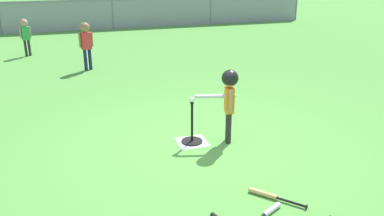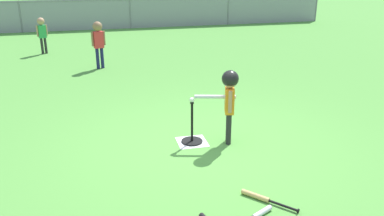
{
  "view_description": "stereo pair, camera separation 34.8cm",
  "coord_description": "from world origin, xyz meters",
  "px_view_note": "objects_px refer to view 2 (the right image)",
  "views": [
    {
      "loc": [
        -1.78,
        -5.12,
        2.63
      ],
      "look_at": [
        -0.13,
        0.19,
        0.55
      ],
      "focal_mm": 37.92,
      "sensor_mm": 36.0,
      "label": 1
    },
    {
      "loc": [
        -1.45,
        -5.22,
        2.63
      ],
      "look_at": [
        -0.13,
        0.19,
        0.55
      ],
      "focal_mm": 37.92,
      "sensor_mm": 36.0,
      "label": 2
    }
  ],
  "objects_px": {
    "spare_bat_wood": "(261,198)",
    "spare_bat_silver": "(258,215)",
    "batter_child": "(229,92)",
    "baseball_on_tee": "(192,100)",
    "fielder_near_right": "(98,39)",
    "fielder_deep_center": "(42,31)",
    "batting_tee": "(192,136)"
  },
  "relations": [
    {
      "from": "spare_bat_silver",
      "to": "spare_bat_wood",
      "type": "relative_size",
      "value": 0.95
    },
    {
      "from": "baseball_on_tee",
      "to": "batter_child",
      "type": "relative_size",
      "value": 0.07
    },
    {
      "from": "batting_tee",
      "to": "batter_child",
      "type": "height_order",
      "value": "batter_child"
    },
    {
      "from": "baseball_on_tee",
      "to": "batter_child",
      "type": "bearing_deg",
      "value": -14.93
    },
    {
      "from": "batting_tee",
      "to": "baseball_on_tee",
      "type": "distance_m",
      "value": 0.58
    },
    {
      "from": "batting_tee",
      "to": "spare_bat_silver",
      "type": "bearing_deg",
      "value": -82.95
    },
    {
      "from": "batting_tee",
      "to": "baseball_on_tee",
      "type": "xyz_separation_m",
      "value": [
        0.0,
        0.0,
        0.58
      ]
    },
    {
      "from": "batting_tee",
      "to": "batter_child",
      "type": "bearing_deg",
      "value": -14.93
    },
    {
      "from": "fielder_deep_center",
      "to": "spare_bat_silver",
      "type": "bearing_deg",
      "value": -71.34
    },
    {
      "from": "batter_child",
      "to": "spare_bat_wood",
      "type": "xyz_separation_m",
      "value": [
        -0.12,
        -1.57,
        -0.77
      ]
    },
    {
      "from": "spare_bat_silver",
      "to": "spare_bat_wood",
      "type": "xyz_separation_m",
      "value": [
        0.16,
        0.3,
        0.0
      ]
    },
    {
      "from": "batting_tee",
      "to": "fielder_near_right",
      "type": "bearing_deg",
      "value": 104.26
    },
    {
      "from": "baseball_on_tee",
      "to": "fielder_near_right",
      "type": "xyz_separation_m",
      "value": [
        -1.21,
        4.76,
        0.07
      ]
    },
    {
      "from": "fielder_near_right",
      "to": "spare_bat_silver",
      "type": "xyz_separation_m",
      "value": [
        1.46,
        -6.76,
        -0.72
      ]
    },
    {
      "from": "baseball_on_tee",
      "to": "fielder_deep_center",
      "type": "relative_size",
      "value": 0.07
    },
    {
      "from": "batter_child",
      "to": "fielder_deep_center",
      "type": "relative_size",
      "value": 1.09
    },
    {
      "from": "spare_bat_wood",
      "to": "spare_bat_silver",
      "type": "bearing_deg",
      "value": -117.73
    },
    {
      "from": "batter_child",
      "to": "spare_bat_wood",
      "type": "height_order",
      "value": "batter_child"
    },
    {
      "from": "baseball_on_tee",
      "to": "spare_bat_wood",
      "type": "height_order",
      "value": "baseball_on_tee"
    },
    {
      "from": "fielder_deep_center",
      "to": "spare_bat_wood",
      "type": "bearing_deg",
      "value": -69.81
    },
    {
      "from": "fielder_deep_center",
      "to": "fielder_near_right",
      "type": "bearing_deg",
      "value": -53.57
    },
    {
      "from": "baseball_on_tee",
      "to": "spare_bat_silver",
      "type": "xyz_separation_m",
      "value": [
        0.25,
        -2.0,
        -0.65
      ]
    },
    {
      "from": "batting_tee",
      "to": "spare_bat_silver",
      "type": "height_order",
      "value": "batting_tee"
    },
    {
      "from": "batting_tee",
      "to": "spare_bat_wood",
      "type": "bearing_deg",
      "value": -76.7
    },
    {
      "from": "baseball_on_tee",
      "to": "batting_tee",
      "type": "bearing_deg",
      "value": -90.0
    },
    {
      "from": "batter_child",
      "to": "spare_bat_wood",
      "type": "bearing_deg",
      "value": -94.22
    },
    {
      "from": "batter_child",
      "to": "spare_bat_silver",
      "type": "height_order",
      "value": "batter_child"
    },
    {
      "from": "spare_bat_wood",
      "to": "batter_child",
      "type": "bearing_deg",
      "value": 85.78
    },
    {
      "from": "batting_tee",
      "to": "fielder_near_right",
      "type": "relative_size",
      "value": 0.55
    },
    {
      "from": "spare_bat_silver",
      "to": "batter_child",
      "type": "bearing_deg",
      "value": 81.72
    },
    {
      "from": "fielder_deep_center",
      "to": "spare_bat_silver",
      "type": "xyz_separation_m",
      "value": [
        2.98,
        -8.83,
        -0.63
      ]
    },
    {
      "from": "baseball_on_tee",
      "to": "fielder_near_right",
      "type": "distance_m",
      "value": 4.91
    }
  ]
}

